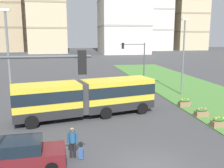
% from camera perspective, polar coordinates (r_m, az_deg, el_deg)
% --- Properties ---
extents(ground_plane, '(260.00, 260.00, 0.00)m').
position_cam_1_polar(ground_plane, '(13.90, 8.55, -18.10)').
color(ground_plane, '#424244').
extents(articulated_bus, '(12.05, 5.01, 3.00)m').
position_cam_1_polar(articulated_bus, '(21.15, -5.80, -3.01)').
color(articulated_bus, yellow).
rests_on(articulated_bus, ground).
extents(car_maroon_sedan, '(4.46, 2.15, 1.58)m').
position_cam_1_polar(car_maroon_sedan, '(14.05, -20.02, -14.89)').
color(car_maroon_sedan, maroon).
rests_on(car_maroon_sedan, ground).
extents(pedestrian_crossing, '(0.57, 0.36, 1.74)m').
position_cam_1_polar(pedestrian_crossing, '(14.44, -8.95, -12.54)').
color(pedestrian_crossing, black).
rests_on(pedestrian_crossing, ground).
extents(rolling_suitcase, '(0.30, 0.40, 0.97)m').
position_cam_1_polar(rolling_suitcase, '(14.55, -7.01, -15.27)').
color(rolling_suitcase, '#335693').
rests_on(rolling_suitcase, ground).
extents(flower_planter_1, '(1.10, 0.56, 0.74)m').
position_cam_1_polar(flower_planter_1, '(20.45, 23.06, -7.92)').
color(flower_planter_1, '#937051').
rests_on(flower_planter_1, grass_median).
extents(flower_planter_2, '(1.10, 0.56, 0.74)m').
position_cam_1_polar(flower_planter_2, '(22.45, 19.61, -6.03)').
color(flower_planter_2, '#937051').
rests_on(flower_planter_2, grass_median).
extents(flower_planter_3, '(1.10, 0.56, 0.74)m').
position_cam_1_polar(flower_planter_3, '(25.10, 16.09, -4.06)').
color(flower_planter_3, '#937051').
rests_on(flower_planter_3, grass_median).
extents(traffic_light_near_left, '(4.32, 0.28, 6.23)m').
position_cam_1_polar(traffic_light_near_left, '(9.05, -22.96, -5.45)').
color(traffic_light_near_left, '#474C51').
rests_on(traffic_light_near_left, ground).
extents(traffic_light_far_right, '(3.43, 0.28, 5.77)m').
position_cam_1_polar(traffic_light_far_right, '(34.90, 5.57, 6.31)').
color(traffic_light_far_right, '#474C51').
rests_on(traffic_light_far_right, ground).
extents(streetlight_left, '(0.70, 0.28, 8.70)m').
position_cam_1_polar(streetlight_left, '(21.19, -22.33, 4.88)').
color(streetlight_left, slate).
rests_on(streetlight_left, ground).
extents(streetlight_median, '(0.70, 0.28, 8.55)m').
position_cam_1_polar(streetlight_median, '(29.41, 15.85, 6.58)').
color(streetlight_median, slate).
rests_on(streetlight_median, ground).
extents(apartment_tower_west, '(17.50, 14.68, 38.89)m').
position_cam_1_polar(apartment_tower_west, '(120.23, -23.56, 16.09)').
color(apartment_tower_west, tan).
rests_on(apartment_tower_west, ground).
extents(apartment_tower_westcentre, '(14.72, 19.58, 37.19)m').
position_cam_1_polar(apartment_tower_westcentre, '(107.67, -14.34, 16.89)').
color(apartment_tower_westcentre, beige).
rests_on(apartment_tower_westcentre, ground).
extents(apartment_tower_centre, '(17.55, 19.70, 39.52)m').
position_cam_1_polar(apartment_tower_centre, '(100.38, 2.50, 18.34)').
color(apartment_tower_centre, silver).
rests_on(apartment_tower_centre, ground).
extents(apartment_tower_eastcentre, '(14.55, 18.07, 35.99)m').
position_cam_1_polar(apartment_tower_eastcentre, '(124.40, 9.19, 15.95)').
color(apartment_tower_eastcentre, silver).
rests_on(apartment_tower_eastcentre, ground).
extents(apartment_tower_east, '(14.56, 15.07, 41.20)m').
position_cam_1_polar(apartment_tower_east, '(130.82, 17.06, 16.51)').
color(apartment_tower_east, beige).
rests_on(apartment_tower_east, ground).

